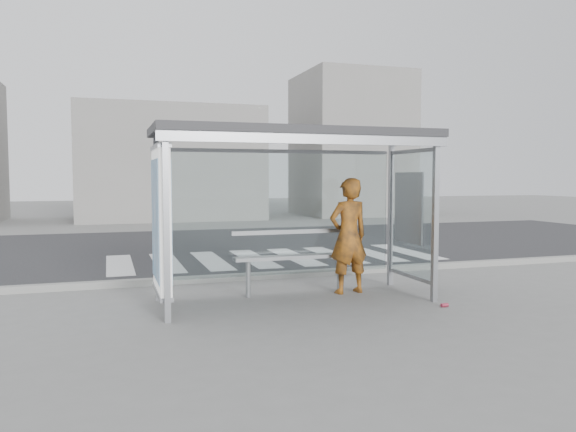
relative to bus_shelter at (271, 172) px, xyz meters
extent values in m
plane|color=slate|center=(0.37, -0.06, -1.98)|extent=(80.00, 80.00, 0.00)
cube|color=#262628|center=(0.37, 6.94, -1.98)|extent=(30.00, 10.00, 0.01)
cube|color=gray|center=(0.37, 1.89, -1.92)|extent=(30.00, 0.18, 0.12)
cube|color=silver|center=(-2.13, 4.44, -1.98)|extent=(0.55, 3.00, 0.00)
cube|color=silver|center=(-1.13, 4.44, -1.98)|extent=(0.55, 3.00, 0.00)
cube|color=silver|center=(-0.13, 4.44, -1.98)|extent=(0.55, 3.00, 0.00)
cube|color=silver|center=(0.87, 4.44, -1.98)|extent=(0.55, 3.00, 0.00)
cube|color=silver|center=(1.87, 4.44, -1.98)|extent=(0.55, 3.00, 0.00)
cube|color=silver|center=(2.87, 4.44, -1.98)|extent=(0.55, 3.00, 0.00)
cube|color=silver|center=(3.87, 4.44, -1.98)|extent=(0.55, 3.00, 0.00)
cube|color=silver|center=(4.87, 4.44, -1.98)|extent=(0.55, 3.00, 0.00)
cube|color=gray|center=(-1.63, -0.76, -0.73)|extent=(0.08, 0.08, 2.50)
cube|color=gray|center=(2.37, -0.76, -0.73)|extent=(0.08, 0.08, 2.50)
cube|color=gray|center=(-1.63, 0.64, -0.73)|extent=(0.08, 0.08, 2.50)
cube|color=gray|center=(2.37, 0.64, -0.73)|extent=(0.08, 0.08, 2.50)
cube|color=#2D2D30|center=(0.37, -0.06, 0.58)|extent=(4.25, 1.65, 0.12)
cube|color=gray|center=(0.37, -0.82, 0.47)|extent=(4.25, 0.06, 0.18)
cube|color=white|center=(0.37, 0.64, -0.68)|extent=(3.80, 0.02, 2.00)
cube|color=white|center=(-1.63, -0.06, -0.68)|extent=(0.15, 1.25, 2.00)
cube|color=teal|center=(-1.54, -0.06, -0.68)|extent=(0.01, 1.10, 1.70)
cylinder|color=#F03E15|center=(-1.53, 0.19, -0.43)|extent=(0.02, 0.32, 0.32)
cube|color=white|center=(2.37, -0.06, -0.68)|extent=(0.03, 1.25, 2.00)
cube|color=beige|center=(2.34, -0.01, -0.58)|extent=(0.03, 0.86, 1.16)
cube|color=gray|center=(0.37, 17.94, 0.52)|extent=(8.00, 5.00, 5.00)
cube|color=gray|center=(9.37, 17.94, 1.52)|extent=(5.00, 5.00, 7.00)
imported|color=#CE5D13|center=(1.39, 0.24, -1.04)|extent=(0.74, 0.53, 1.89)
cube|color=gray|center=(0.52, 0.41, -1.37)|extent=(2.00, 0.24, 0.06)
cylinder|color=gray|center=(-0.26, 0.41, -1.69)|extent=(0.08, 0.08, 0.58)
cylinder|color=gray|center=(1.30, 0.41, -1.69)|extent=(0.08, 0.08, 0.58)
cube|color=gray|center=(0.52, 0.60, -0.98)|extent=(2.00, 0.04, 0.07)
cylinder|color=#C43955|center=(2.32, -1.12, -1.95)|extent=(0.11, 0.06, 0.06)
camera|label=1|loc=(-2.35, -8.13, -0.08)|focal=35.00mm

